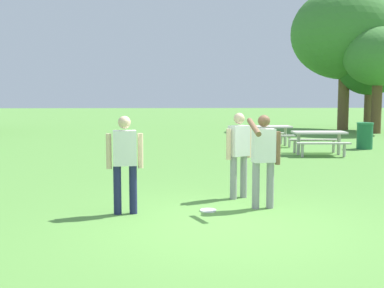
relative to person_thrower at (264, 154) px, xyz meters
name	(u,v)px	position (x,y,z in m)	size (l,w,h in m)	color
ground_plane	(228,225)	(-0.74, -1.05, -0.96)	(120.00, 120.00, 0.00)	#568E3D
person_thrower	(264,154)	(0.00, 0.00, 0.00)	(0.61, 0.73, 1.64)	gray
person_catcher	(125,158)	(-2.37, -0.28, -0.02)	(0.61, 0.26, 1.64)	#1E234C
person_bystander	(239,150)	(-0.31, 0.86, -0.02)	(0.52, 0.40, 1.64)	gray
frisbee	(208,210)	(-0.97, -0.15, -0.95)	(0.28, 0.28, 0.03)	white
picnic_table_near	(319,138)	(3.23, 7.36, -0.40)	(1.76, 1.49, 0.77)	beige
picnic_table_far	(268,131)	(2.12, 10.14, -0.40)	(1.77, 1.50, 0.77)	beige
trash_can_beside_table	(365,136)	(5.41, 8.97, -0.48)	(0.59, 0.59, 0.96)	#1E663D
tree_broad_center	(346,34)	(7.89, 18.23, 4.28)	(5.89, 5.89, 7.77)	brown
tree_far_right	(378,57)	(8.73, 15.82, 2.84)	(3.45, 3.45, 5.31)	brown
tree_slender_mid	(370,69)	(9.12, 17.72, 2.38)	(3.42, 3.42, 4.83)	brown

